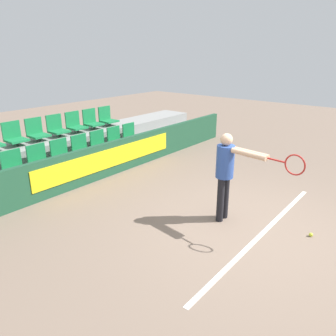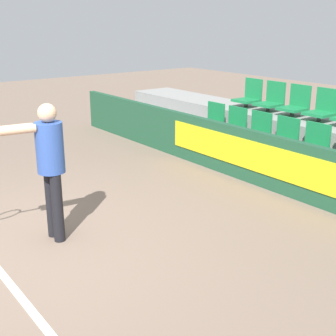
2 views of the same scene
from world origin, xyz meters
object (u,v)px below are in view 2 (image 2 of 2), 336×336
object	(u,v)px
stadium_chair_0	(211,121)
stadium_chair_9	(296,104)
stadium_chair_8	(271,99)
tennis_player	(44,159)
stadium_chair_10	(323,108)
stadium_chair_3	(283,138)
stadium_chair_7	(249,96)
stadium_chair_2	(256,132)
stadium_chair_1	(233,126)
stadium_chair_4	(312,145)

from	to	relation	value
stadium_chair_0	stadium_chair_9	bearing A→B (deg)	41.27
stadium_chair_8	stadium_chair_0	bearing A→B (deg)	-119.67
tennis_player	stadium_chair_10	bearing A→B (deg)	97.42
stadium_chair_3	stadium_chair_9	xyz separation A→B (m)	(-0.59, 1.03, 0.39)
stadium_chair_7	stadium_chair_8	world-z (taller)	same
stadium_chair_0	stadium_chair_10	world-z (taller)	stadium_chair_10
stadium_chair_2	stadium_chair_3	size ratio (longest dim) A/B	1.00
stadium_chair_1	stadium_chair_4	world-z (taller)	same
stadium_chair_2	stadium_chair_8	xyz separation A→B (m)	(-0.59, 1.03, 0.39)
stadium_chair_2	tennis_player	xyz separation A→B (m)	(0.59, -4.16, 0.39)
stadium_chair_0	stadium_chair_4	size ratio (longest dim) A/B	1.00
stadium_chair_7	stadium_chair_9	distance (m)	1.18
stadium_chair_8	tennis_player	xyz separation A→B (m)	(1.17, -5.20, -0.00)
stadium_chair_1	stadium_chair_7	bearing A→B (deg)	119.67
stadium_chair_1	stadium_chair_2	size ratio (longest dim) A/B	1.00
stadium_chair_7	stadium_chair_4	bearing A→B (deg)	-23.69
stadium_chair_1	stadium_chair_10	xyz separation A→B (m)	(1.18, 1.03, 0.39)
stadium_chair_7	stadium_chair_10	xyz separation A→B (m)	(1.77, 0.00, 0.00)
stadium_chair_2	stadium_chair_9	size ratio (longest dim) A/B	1.00
tennis_player	stadium_chair_0	bearing A→B (deg)	120.41
stadium_chair_2	stadium_chair_9	distance (m)	1.11
stadium_chair_9	stadium_chair_4	bearing A→B (deg)	-41.27
stadium_chair_2	stadium_chair_10	size ratio (longest dim) A/B	1.00
stadium_chair_3	stadium_chair_10	xyz separation A→B (m)	(0.00, 1.03, 0.39)
stadium_chair_2	stadium_chair_4	size ratio (longest dim) A/B	1.00
stadium_chair_8	stadium_chair_10	bearing A→B (deg)	0.00
stadium_chair_8	tennis_player	bearing A→B (deg)	-77.27
stadium_chair_8	stadium_chair_2	bearing A→B (deg)	-60.33
stadium_chair_9	stadium_chair_7	bearing A→B (deg)	180.00
stadium_chair_2	stadium_chair_7	world-z (taller)	stadium_chair_7
stadium_chair_4	tennis_player	size ratio (longest dim) A/B	0.35
stadium_chair_2	stadium_chair_8	world-z (taller)	stadium_chair_8
stadium_chair_2	stadium_chair_3	bearing A→B (deg)	0.00
stadium_chair_9	tennis_player	distance (m)	5.23
stadium_chair_3	stadium_chair_7	size ratio (longest dim) A/B	1.00
stadium_chair_3	stadium_chair_4	size ratio (longest dim) A/B	1.00
stadium_chair_4	stadium_chair_10	distance (m)	1.25
stadium_chair_3	stadium_chair_10	bearing A→B (deg)	90.00
stadium_chair_10	stadium_chair_1	bearing A→B (deg)	-138.73
stadium_chair_2	stadium_chair_4	bearing A→B (deg)	0.00
stadium_chair_2	stadium_chair_9	world-z (taller)	stadium_chair_9
stadium_chair_4	stadium_chair_0	bearing A→B (deg)	180.00
stadium_chair_4	stadium_chair_2	bearing A→B (deg)	180.00
stadium_chair_0	stadium_chair_3	xyz separation A→B (m)	(1.77, 0.00, 0.00)
stadium_chair_4	stadium_chair_3	bearing A→B (deg)	180.00
stadium_chair_0	stadium_chair_3	size ratio (longest dim) A/B	1.00
stadium_chair_1	stadium_chair_9	bearing A→B (deg)	60.33
stadium_chair_1	stadium_chair_9	world-z (taller)	stadium_chair_9
stadium_chair_2	stadium_chair_8	bearing A→B (deg)	119.67
stadium_chair_1	stadium_chair_3	xyz separation A→B (m)	(1.18, 0.00, 0.00)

